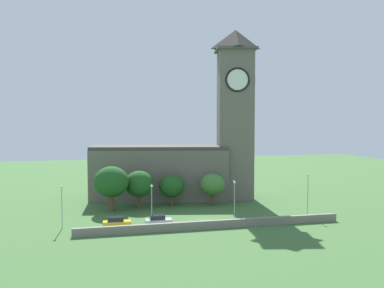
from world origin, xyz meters
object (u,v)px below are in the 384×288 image
Objects in this scene: church at (189,149)px; streetlamp_west_mid at (152,197)px; streetlamp_east_mid at (308,188)px; tree_riverside_west at (212,184)px; car_yellow at (117,223)px; tree_by_tower at (172,186)px; tree_riverside_east at (139,184)px; tree_churchyard at (111,182)px; streetlamp_west_end at (62,200)px; streetlamp_central at (234,193)px; car_silver at (158,221)px.

church reaches higher than streetlamp_west_mid.
streetlamp_east_mid is 1.19× the size of tree_riverside_west.
tree_by_tower reaches higher than car_yellow.
streetlamp_east_mid is 26.25m from tree_by_tower.
streetlamp_east_mid is 1.05× the size of tree_riverside_east.
church is at bearing 27.67° from tree_churchyard.
church reaches higher than tree_riverside_west.
car_yellow is 0.70× the size of tree_riverside_west.
streetlamp_west_end is (-8.32, 2.15, 3.64)m from car_yellow.
streetlamp_central reaches higher than streetlamp_west_mid.
church reaches higher than tree_churchyard.
tree_riverside_west is (28.17, 12.10, -0.44)m from streetlamp_west_end.
streetlamp_west_mid is (14.27, 0.38, -0.27)m from streetlamp_west_end.
church is 5.61× the size of streetlamp_west_mid.
streetlamp_west_end is 1.11× the size of tree_by_tower.
church is at bearing 60.82° from streetlamp_west_mid.
car_yellow is 20.55m from streetlamp_central.
streetlamp_west_end reaches higher than car_silver.
tree_by_tower is (-21.54, 14.97, -1.11)m from streetlamp_east_mid.
car_yellow is 14.21m from tree_churchyard.
streetlamp_west_end is (-25.34, -20.21, -6.00)m from church.
tree_riverside_east is at bearing -148.63° from church.
church reaches higher than car_silver.
tree_riverside_east is (-1.16, 15.47, 3.71)m from car_silver.
tree_riverside_east is 1.13× the size of tree_riverside_west.
car_silver is 27.24m from streetlamp_east_mid.
tree_churchyard reaches higher than streetlamp_east_mid.
streetlamp_east_mid is (27.56, -1.58, 0.67)m from streetlamp_west_mid.
tree_riverside_west is at bearing 23.25° from streetlamp_west_end.
streetlamp_west_end is at bearing -141.43° from church.
streetlamp_west_end is at bearing -145.83° from tree_by_tower.
streetlamp_central is (13.58, 2.10, 3.49)m from car_silver.
church reaches higher than tree_by_tower.
car_yellow is 0.59× the size of streetlamp_east_mid.
streetlamp_west_mid is at bearing -114.21° from tree_by_tower.
streetlamp_west_mid is 1.00× the size of tree_riverside_west.
car_yellow is at bearing -90.23° from tree_churchyard.
streetlamp_east_mid is (41.83, -1.20, 0.40)m from streetlamp_west_end.
streetlamp_east_mid is at bearing -34.80° from tree_by_tower.
streetlamp_west_end is at bearing 179.54° from streetlamp_central.
streetlamp_west_mid is 14.68m from tree_by_tower.
tree_by_tower is (11.96, 15.93, 2.92)m from car_yellow.
tree_churchyard is 1.17× the size of tree_riverside_east.
car_yellow is 16.64m from tree_riverside_east.
streetlamp_central is at bearing 8.77° from car_silver.
church reaches higher than streetlamp_west_end.
streetlamp_central is 19.90m from tree_riverside_east.
tree_by_tower is at bearing 120.36° from streetlamp_central.
streetlamp_east_mid reaches higher than streetlamp_west_mid.
car_silver is 0.51× the size of tree_churchyard.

